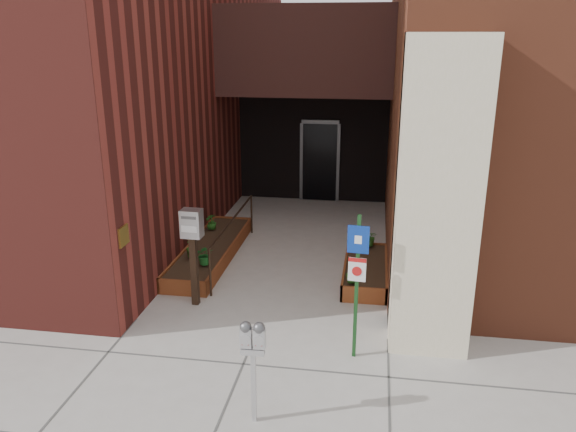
% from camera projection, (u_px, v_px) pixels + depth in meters
% --- Properties ---
extents(ground, '(80.00, 80.00, 0.00)m').
position_uv_depth(ground, '(258.00, 329.00, 8.74)').
color(ground, '#9E9991').
rests_on(ground, ground).
extents(architecture, '(20.00, 14.60, 10.00)m').
position_uv_depth(architecture, '(306.00, 7.00, 13.70)').
color(architecture, maroon).
rests_on(architecture, ground).
extents(planter_left, '(0.90, 3.60, 0.30)m').
position_uv_depth(planter_left, '(211.00, 252.00, 11.47)').
color(planter_left, maroon).
rests_on(planter_left, ground).
extents(planter_right, '(0.80, 2.20, 0.30)m').
position_uv_depth(planter_right, '(365.00, 271.00, 10.53)').
color(planter_right, maroon).
rests_on(planter_right, ground).
extents(handrail, '(0.04, 3.34, 0.90)m').
position_uv_depth(handrail, '(233.00, 225.00, 11.16)').
color(handrail, black).
rests_on(handrail, ground).
extents(parking_meter, '(0.29, 0.14, 1.31)m').
position_uv_depth(parking_meter, '(253.00, 345.00, 6.36)').
color(parking_meter, '#B5B5B7').
rests_on(parking_meter, ground).
extents(sign_post, '(0.29, 0.08, 2.12)m').
position_uv_depth(sign_post, '(357.00, 272.00, 7.59)').
color(sign_post, '#163E19').
rests_on(sign_post, ground).
extents(payment_dropbox, '(0.34, 0.27, 1.68)m').
position_uv_depth(payment_dropbox, '(192.00, 237.00, 9.18)').
color(payment_dropbox, black).
rests_on(payment_dropbox, ground).
extents(shrub_left_a, '(0.39, 0.39, 0.38)m').
position_uv_depth(shrub_left_a, '(205.00, 255.00, 10.36)').
color(shrub_left_a, '#1A5B1F').
rests_on(shrub_left_a, planter_left).
extents(shrub_left_b, '(0.30, 0.30, 0.41)m').
position_uv_depth(shrub_left_b, '(191.00, 247.00, 10.70)').
color(shrub_left_b, '#265819').
rests_on(shrub_left_b, planter_left).
extents(shrub_left_c, '(0.27, 0.27, 0.34)m').
position_uv_depth(shrub_left_c, '(212.00, 221.00, 12.24)').
color(shrub_left_c, '#24601B').
rests_on(shrub_left_c, planter_left).
extents(shrub_left_d, '(0.23, 0.23, 0.32)m').
position_uv_depth(shrub_left_d, '(209.00, 222.00, 12.23)').
color(shrub_left_d, '#215B1A').
rests_on(shrub_left_d, planter_left).
extents(shrub_right_a, '(0.21, 0.21, 0.36)m').
position_uv_depth(shrub_right_a, '(352.00, 272.00, 9.61)').
color(shrub_right_a, '#225518').
rests_on(shrub_right_a, planter_right).
extents(shrub_right_b, '(0.24, 0.24, 0.33)m').
position_uv_depth(shrub_right_b, '(351.00, 265.00, 9.98)').
color(shrub_right_b, '#1A5016').
rests_on(shrub_right_b, planter_right).
extents(shrub_right_c, '(0.38, 0.38, 0.36)m').
position_uv_depth(shrub_right_c, '(370.00, 237.00, 11.26)').
color(shrub_right_c, '#29611B').
rests_on(shrub_right_c, planter_right).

